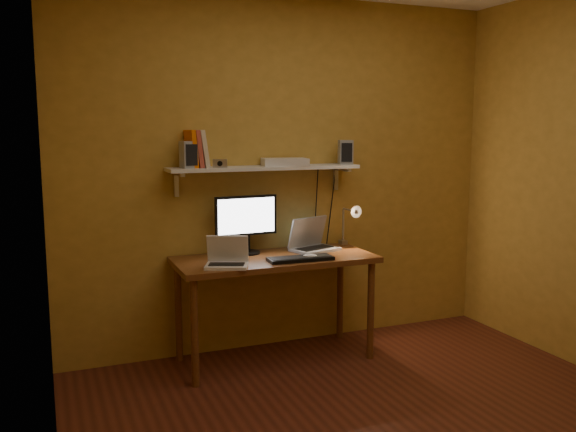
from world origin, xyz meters
name	(u,v)px	position (x,y,z in m)	size (l,w,h in m)	color
room	(404,197)	(0.00, 0.00, 1.30)	(3.44, 3.24, 2.64)	#5B2517
desk	(275,269)	(-0.21, 1.28, 0.66)	(1.40, 0.60, 0.75)	brown
wall_shelf	(265,168)	(-0.21, 1.47, 1.36)	(1.40, 0.25, 0.21)	silver
monitor	(246,221)	(-0.36, 1.47, 0.99)	(0.46, 0.21, 0.42)	black
laptop	(311,241)	(0.13, 1.41, 0.82)	(0.39, 0.33, 0.24)	gray
netbook	(227,258)	(-0.61, 1.12, 0.81)	(0.32, 0.28, 0.20)	silver
keyboard	(300,259)	(-0.09, 1.11, 0.76)	(0.45, 0.15, 0.02)	black
mouse	(310,257)	(-0.02, 1.12, 0.77)	(0.10, 0.07, 0.04)	silver
desk_lamp	(350,220)	(0.45, 1.41, 0.96)	(0.09, 0.23, 0.38)	silver
speaker_left	(189,155)	(-0.77, 1.46, 1.47)	(0.10, 0.10, 0.18)	gray
speaker_right	(345,152)	(0.43, 1.46, 1.46)	(0.10, 0.10, 0.18)	gray
books	(196,149)	(-0.71, 1.50, 1.50)	(0.15, 0.18, 0.26)	#E05E0B
shelf_camera	(220,163)	(-0.56, 1.42, 1.40)	(0.10, 0.06, 0.06)	silver
router	(285,162)	(-0.07, 1.46, 1.40)	(0.32, 0.21, 0.05)	silver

